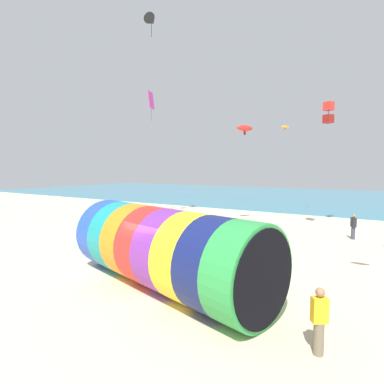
# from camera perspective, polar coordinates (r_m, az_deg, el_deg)

# --- Properties ---
(ground_plane) EXTENTS (120.00, 120.00, 0.00)m
(ground_plane) POSITION_cam_1_polar(r_m,az_deg,el_deg) (11.61, -5.72, -17.88)
(ground_plane) COLOR beige
(sea) EXTENTS (120.00, 40.00, 0.10)m
(sea) POSITION_cam_1_polar(r_m,az_deg,el_deg) (50.55, 23.88, -0.95)
(sea) COLOR teal
(sea) RESTS_ON ground
(giant_inflatable_tube) EXTENTS (9.09, 5.04, 2.96)m
(giant_inflatable_tube) POSITION_cam_1_polar(r_m,az_deg,el_deg) (11.26, -5.31, -10.63)
(giant_inflatable_tube) COLOR blue
(giant_inflatable_tube) RESTS_ON ground
(kite_handler) EXTENTS (0.42, 0.38, 1.63)m
(kite_handler) POSITION_cam_1_polar(r_m,az_deg,el_deg) (8.22, 23.06, -21.66)
(kite_handler) COLOR #726651
(kite_handler) RESTS_ON ground
(kite_magenta_diamond) EXTENTS (0.49, 1.06, 2.55)m
(kite_magenta_diamond) POSITION_cam_1_polar(r_m,az_deg,el_deg) (27.95, -7.79, 16.88)
(kite_magenta_diamond) COLOR #D1339E
(kite_red_box) EXTENTS (0.73, 0.73, 1.52)m
(kite_red_box) POSITION_cam_1_polar(r_m,az_deg,el_deg) (23.05, 24.56, 13.60)
(kite_red_box) COLOR red
(kite_orange_parafoil) EXTENTS (0.69, 0.63, 0.36)m
(kite_orange_parafoil) POSITION_cam_1_polar(r_m,az_deg,el_deg) (25.47, 17.30, 11.75)
(kite_orange_parafoil) COLOR orange
(kite_black_delta) EXTENTS (1.12, 1.14, 1.67)m
(kite_black_delta) POSITION_cam_1_polar(r_m,az_deg,el_deg) (26.51, -7.75, 29.60)
(kite_black_delta) COLOR black
(kite_red_parafoil) EXTENTS (1.31, 1.67, 0.85)m
(kite_red_parafoil) POSITION_cam_1_polar(r_m,az_deg,el_deg) (23.94, 10.01, 11.91)
(kite_red_parafoil) COLOR red
(bystander_mid_beach) EXTENTS (0.37, 0.42, 1.60)m
(bystander_mid_beach) POSITION_cam_1_polar(r_m,az_deg,el_deg) (21.39, 28.38, -5.82)
(bystander_mid_beach) COLOR #383D56
(bystander_mid_beach) RESTS_ON ground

